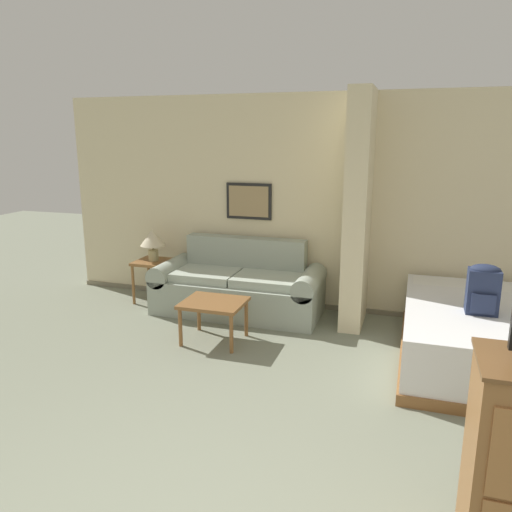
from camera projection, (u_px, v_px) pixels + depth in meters
name	position (u px, v px, depth m)	size (l,w,h in m)	color
wall_back	(347.00, 206.00, 5.93)	(7.40, 0.16, 2.60)	beige
wall_partition_pillar	(358.00, 211.00, 5.48)	(0.24, 0.73, 2.60)	beige
couch	(239.00, 287.00, 6.07)	(2.03, 0.84, 0.88)	#99A393
coffee_table	(214.00, 306.00, 5.17)	(0.64, 0.54, 0.44)	brown
side_table	(154.00, 267.00, 6.44)	(0.46, 0.46, 0.54)	brown
table_lamp	(153.00, 239.00, 6.35)	(0.32, 0.32, 0.41)	tan
bed	(508.00, 338.00, 4.62)	(1.89, 2.07, 0.55)	brown
backpack	(483.00, 288.00, 4.43)	(0.27, 0.23, 0.45)	#232D4C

